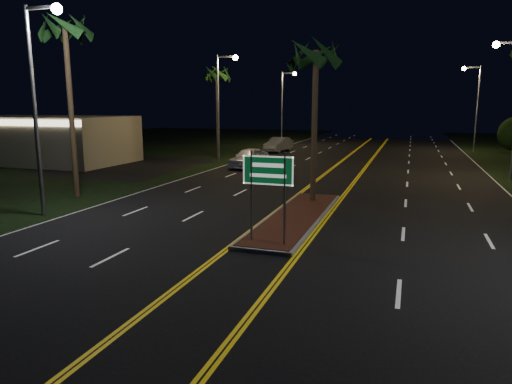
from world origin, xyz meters
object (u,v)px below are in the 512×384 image
at_px(streetlight_left_mid, 222,96).
at_px(car_near, 249,156).
at_px(streetlight_right_far, 474,98).
at_px(streetlight_right_mid, 512,94).
at_px(median_island, 296,217).
at_px(streetlight_left_near, 40,87).
at_px(streetlight_left_far, 285,100).
at_px(palm_median, 316,55).
at_px(palm_left_near, 65,30).
at_px(highway_sign, 268,179).
at_px(car_far, 278,143).
at_px(commercial_building, 43,139).
at_px(palm_left_far, 217,74).

relative_size(streetlight_left_mid, car_near, 1.63).
bearing_deg(streetlight_right_far, streetlight_right_mid, -90.00).
height_order(median_island, streetlight_left_near, streetlight_left_near).
distance_m(streetlight_left_far, streetlight_right_far, 21.32).
bearing_deg(palm_median, palm_left_near, -168.69).
height_order(streetlight_left_far, streetlight_right_mid, same).
bearing_deg(streetlight_left_near, car_near, 80.91).
distance_m(highway_sign, palm_median, 9.11).
bearing_deg(median_island, streetlight_left_far, 106.00).
distance_m(highway_sign, car_near, 21.09).
bearing_deg(car_far, streetlight_right_mid, -25.96).
xyz_separation_m(streetlight_left_near, palm_median, (10.61, 6.50, 1.62)).
xyz_separation_m(median_island, streetlight_right_far, (10.61, 35.00, 5.57)).
relative_size(median_island, streetlight_right_mid, 1.14).
bearing_deg(car_far, highway_sign, -65.54).
height_order(palm_median, palm_left_near, palm_left_near).
distance_m(streetlight_left_far, car_far, 9.60).
xyz_separation_m(median_island, palm_left_near, (-12.50, 1.00, 8.60)).
bearing_deg(palm_median, streetlight_right_far, 71.38).
relative_size(palm_median, palm_left_near, 0.85).
bearing_deg(highway_sign, streetlight_right_far, 74.85).
relative_size(median_island, highway_sign, 3.20).
bearing_deg(commercial_building, car_far, 43.07).
xyz_separation_m(streetlight_left_far, palm_left_near, (-1.89, -36.00, 3.02)).
xyz_separation_m(streetlight_right_mid, palm_left_near, (-23.11, -14.00, 3.02)).
distance_m(highway_sign, streetlight_right_far, 40.74).
relative_size(streetlight_left_near, streetlight_left_mid, 1.00).
height_order(median_island, streetlight_right_mid, streetlight_right_mid).
distance_m(median_island, streetlight_left_near, 12.36).
height_order(streetlight_left_near, streetlight_left_mid, same).
xyz_separation_m(streetlight_left_far, palm_median, (10.61, -33.50, 1.62)).
relative_size(streetlight_right_far, palm_median, 1.08).
xyz_separation_m(streetlight_left_mid, streetlight_right_far, (21.23, 18.00, 0.00)).
distance_m(streetlight_left_mid, palm_median, 17.25).
relative_size(streetlight_left_mid, palm_left_near, 0.92).
xyz_separation_m(streetlight_left_near, streetlight_left_far, (0.00, 40.00, 0.00)).
bearing_deg(streetlight_left_mid, streetlight_right_mid, -5.38).
distance_m(median_island, commercial_building, 29.13).
bearing_deg(car_near, commercial_building, -165.94).
bearing_deg(streetlight_left_far, streetlight_left_near, -90.00).
relative_size(commercial_building, palm_median, 1.81).
bearing_deg(commercial_building, palm_left_near, -41.61).
distance_m(commercial_building, streetlight_left_near, 22.49).
height_order(streetlight_left_far, palm_left_near, palm_left_near).
xyz_separation_m(palm_left_far, car_near, (5.13, -5.61, -6.83)).
distance_m(streetlight_left_near, car_near, 19.22).
distance_m(streetlight_left_near, streetlight_right_far, 43.53).
relative_size(streetlight_right_mid, car_near, 1.63).
height_order(median_island, streetlight_right_far, streetlight_right_far).
xyz_separation_m(streetlight_right_far, palm_median, (-10.61, -31.50, 1.62)).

